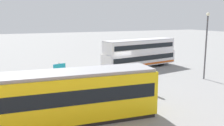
% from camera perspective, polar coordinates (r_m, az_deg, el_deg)
% --- Properties ---
extents(ground_plane, '(160.00, 160.00, 0.00)m').
position_cam_1_polar(ground_plane, '(31.34, 2.09, -1.86)').
color(ground_plane, gray).
extents(double_decker_bus, '(10.96, 4.36, 3.73)m').
position_cam_1_polar(double_decker_bus, '(33.60, 6.29, 2.22)').
color(double_decker_bus, white).
rests_on(double_decker_bus, ground).
extents(tram_yellow, '(13.02, 3.47, 3.30)m').
position_cam_1_polar(tram_yellow, '(16.24, -12.48, -7.55)').
color(tram_yellow, yellow).
rests_on(tram_yellow, ground).
extents(pedestrian_near_railing, '(0.38, 0.38, 1.69)m').
position_cam_1_polar(pedestrian_near_railing, '(25.82, -0.67, -2.31)').
color(pedestrian_near_railing, black).
rests_on(pedestrian_near_railing, ground).
extents(pedestrian_crossing, '(0.44, 0.44, 1.69)m').
position_cam_1_polar(pedestrian_crossing, '(22.08, 9.21, -4.64)').
color(pedestrian_crossing, '#33384C').
rests_on(pedestrian_crossing, ground).
extents(pedestrian_railing, '(7.91, 0.67, 1.08)m').
position_cam_1_polar(pedestrian_railing, '(25.33, -3.15, -3.11)').
color(pedestrian_railing, gray).
rests_on(pedestrian_railing, ground).
extents(info_sign, '(1.17, 0.37, 2.59)m').
position_cam_1_polar(info_sign, '(23.33, -11.79, -1.81)').
color(info_sign, slate).
rests_on(info_sign, ground).
extents(street_lamp, '(0.36, 0.36, 7.10)m').
position_cam_1_polar(street_lamp, '(28.62, 20.53, 4.70)').
color(street_lamp, '#4C4C51').
rests_on(street_lamp, ground).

